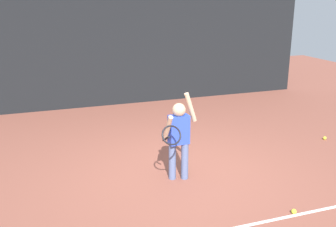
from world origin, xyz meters
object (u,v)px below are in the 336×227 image
tennis_ball_0 (186,122)px  tennis_ball_5 (294,211)px  tennis_player (178,135)px  tennis_ball_6 (325,138)px

tennis_ball_0 → tennis_ball_5: bearing=-91.0°
tennis_player → tennis_ball_6: size_ratio=20.46×
tennis_ball_6 → tennis_ball_5: bearing=-137.2°
tennis_ball_0 → tennis_ball_6: bearing=-40.3°
tennis_player → tennis_ball_5: tennis_player is taller
tennis_player → tennis_ball_5: 1.91m
tennis_ball_5 → tennis_player: bearing=126.7°
tennis_ball_0 → tennis_ball_5: (-0.07, -3.93, 0.00)m
tennis_player → tennis_ball_6: (3.32, 0.65, -0.69)m
tennis_ball_0 → tennis_ball_5: size_ratio=1.00×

